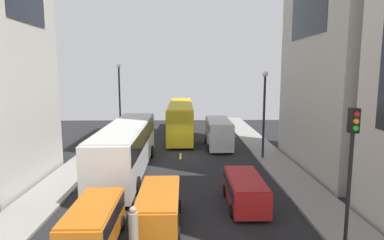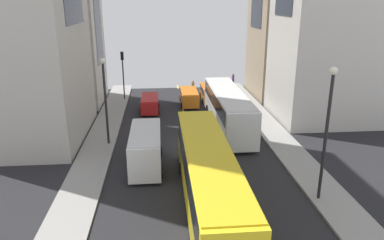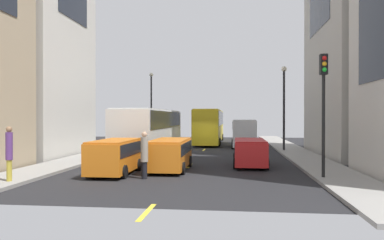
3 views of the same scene
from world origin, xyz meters
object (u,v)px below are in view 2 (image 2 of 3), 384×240
at_px(car_red_2, 150,103).
at_px(pedestrian_walking_far, 193,88).
at_px(pedestrian_crossing_mid, 233,82).
at_px(car_orange_1, 209,92).
at_px(city_bus_white, 228,106).
at_px(car_orange_0, 189,96).
at_px(streetcar_yellow, 208,174).
at_px(delivery_van_white, 146,146).
at_px(traffic_light_near_corner, 123,66).

distance_m(car_red_2, pedestrian_walking_far, 7.05).
bearing_deg(pedestrian_crossing_mid, car_orange_1, -1.37).
relative_size(city_bus_white, car_orange_0, 2.79).
distance_m(streetcar_yellow, car_orange_1, 23.23).
xyz_separation_m(city_bus_white, car_orange_1, (0.35, -9.59, -1.02)).
xyz_separation_m(streetcar_yellow, pedestrian_walking_far, (-1.41, -24.21, -0.98)).
bearing_deg(city_bus_white, streetcar_yellow, 75.22).
bearing_deg(car_red_2, streetcar_yellow, 100.45).
bearing_deg(pedestrian_crossing_mid, city_bus_white, 31.36).
bearing_deg(car_red_2, city_bus_white, 140.60).
bearing_deg(streetcar_yellow, car_orange_1, -97.88).
bearing_deg(delivery_van_white, city_bus_white, -133.16).
relative_size(car_orange_0, pedestrian_walking_far, 2.15).
xyz_separation_m(city_bus_white, streetcar_yellow, (3.53, 13.39, 0.12)).
bearing_deg(car_red_2, pedestrian_walking_far, -134.61).
height_order(city_bus_white, pedestrian_crossing_mid, city_bus_white).
xyz_separation_m(streetcar_yellow, car_orange_0, (-0.74, -21.34, -1.17)).
bearing_deg(streetcar_yellow, pedestrian_crossing_mid, -104.13).
xyz_separation_m(car_orange_0, pedestrian_walking_far, (-0.67, -2.87, 0.18)).
relative_size(pedestrian_walking_far, traffic_light_near_corner, 0.40).
bearing_deg(car_orange_1, delivery_van_white, 68.57).
relative_size(car_orange_1, car_red_2, 0.95).
relative_size(streetcar_yellow, pedestrian_crossing_mid, 6.29).
relative_size(delivery_van_white, pedestrian_crossing_mid, 2.63).
distance_m(car_orange_1, car_red_2, 7.71).
height_order(car_orange_1, car_red_2, car_orange_1).
xyz_separation_m(car_orange_1, car_red_2, (6.72, 3.78, -0.09)).
bearing_deg(delivery_van_white, car_orange_0, -105.46).
xyz_separation_m(city_bus_white, pedestrian_crossing_mid, (-3.08, -12.89, -0.61)).
bearing_deg(pedestrian_crossing_mid, delivery_van_white, 18.37).
xyz_separation_m(streetcar_yellow, car_orange_1, (-3.18, -22.98, -1.13)).
bearing_deg(city_bus_white, car_red_2, -39.40).
height_order(streetcar_yellow, car_red_2, streetcar_yellow).
xyz_separation_m(delivery_van_white, car_red_2, (-0.01, -13.36, -0.61)).
height_order(streetcar_yellow, car_orange_1, streetcar_yellow).
bearing_deg(car_red_2, car_orange_0, -153.36).
relative_size(delivery_van_white, car_orange_1, 1.44).
bearing_deg(car_orange_1, car_orange_0, 33.87).
relative_size(car_orange_1, pedestrian_crossing_mid, 1.83).
distance_m(delivery_van_white, pedestrian_walking_far, 19.04).
xyz_separation_m(pedestrian_crossing_mid, pedestrian_walking_far, (5.21, 2.07, -0.26)).
bearing_deg(streetcar_yellow, car_red_2, -79.55).
relative_size(city_bus_white, pedestrian_crossing_mid, 5.67).
height_order(pedestrian_crossing_mid, pedestrian_walking_far, pedestrian_crossing_mid).
relative_size(delivery_van_white, pedestrian_walking_far, 2.79).
height_order(car_red_2, pedestrian_walking_far, pedestrian_walking_far).
bearing_deg(car_orange_1, pedestrian_crossing_mid, -136.17).
relative_size(streetcar_yellow, car_orange_0, 3.10).
distance_m(city_bus_white, pedestrian_walking_far, 11.07).
height_order(delivery_van_white, car_red_2, delivery_van_white).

